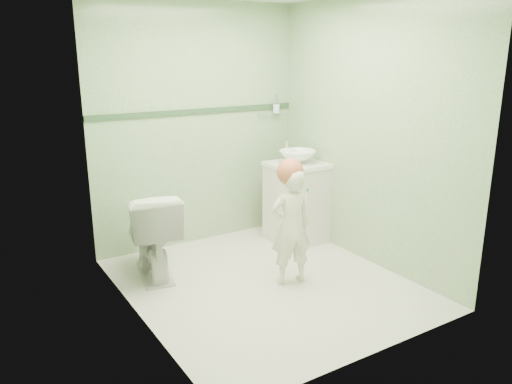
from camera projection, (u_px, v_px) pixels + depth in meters
ground at (265, 283)px, 4.32m from camera, size 2.50×2.50×0.00m
room_shell at (266, 145)px, 4.00m from camera, size 2.50×2.54×2.40m
trim_stripe at (198, 111)px, 4.97m from camera, size 2.20×0.02×0.05m
vanity at (297, 204)px, 5.21m from camera, size 0.52×0.50×0.80m
counter at (297, 165)px, 5.10m from camera, size 0.54×0.52×0.04m
basin at (298, 157)px, 5.08m from camera, size 0.37×0.37×0.13m
faucet at (287, 146)px, 5.21m from camera, size 0.03×0.13×0.18m
cup_holder at (276, 109)px, 5.38m from camera, size 0.26×0.07×0.21m
toilet at (152, 233)px, 4.40m from camera, size 0.57×0.83×0.78m
toddler at (291, 227)px, 4.22m from camera, size 0.41×0.31×1.01m
hair_cap at (290, 172)px, 4.11m from camera, size 0.22×0.22×0.22m
teal_toothbrush at (307, 190)px, 4.04m from camera, size 0.11×0.14×0.08m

